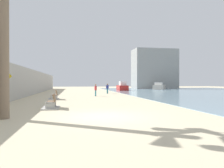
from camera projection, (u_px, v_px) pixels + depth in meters
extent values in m
plane|color=beige|center=(85.00, 95.00, 28.69)|extent=(120.00, 120.00, 0.00)
cube|color=#ADAAA3|center=(26.00, 82.00, 27.33)|extent=(0.80, 64.00, 3.56)
cylinder|color=#7A6651|center=(3.00, 47.00, 10.25)|extent=(0.51, 0.51, 6.95)
cube|color=#ADAAA3|center=(50.00, 106.00, 13.68)|extent=(0.61, 0.22, 0.50)
cube|color=#ADAAA3|center=(52.00, 104.00, 15.04)|extent=(0.61, 0.22, 0.50)
cube|color=brown|center=(51.00, 102.00, 14.36)|extent=(0.55, 1.61, 0.06)
cube|color=brown|center=(54.00, 98.00, 14.40)|extent=(0.21, 1.60, 0.50)
cube|color=#ADAAA3|center=(51.00, 108.00, 14.36)|extent=(1.16, 2.13, 0.08)
cube|color=#ADAAA3|center=(54.00, 98.00, 21.19)|extent=(0.62, 0.28, 0.50)
cube|color=#ADAAA3|center=(54.00, 97.00, 22.52)|extent=(0.62, 0.28, 0.50)
cube|color=brown|center=(54.00, 95.00, 21.86)|extent=(0.71, 1.65, 0.06)
cube|color=brown|center=(56.00, 92.00, 21.93)|extent=(0.38, 1.61, 0.50)
cube|color=#ADAAA3|center=(54.00, 99.00, 21.86)|extent=(1.37, 2.23, 0.08)
cylinder|color=teal|center=(96.00, 93.00, 26.89)|extent=(0.12, 0.12, 0.76)
cylinder|color=teal|center=(95.00, 93.00, 27.01)|extent=(0.12, 0.12, 0.76)
cube|color=#B22D33|center=(96.00, 88.00, 26.94)|extent=(0.27, 0.36, 0.54)
sphere|color=#936B4C|center=(96.00, 85.00, 26.94)|extent=(0.21, 0.21, 0.21)
cylinder|color=#B22D33|center=(96.00, 88.00, 26.75)|extent=(0.09, 0.09, 0.49)
cylinder|color=#B22D33|center=(95.00, 88.00, 27.14)|extent=(0.09, 0.09, 0.49)
cylinder|color=teal|center=(108.00, 91.00, 33.16)|extent=(0.12, 0.12, 0.77)
cylinder|color=teal|center=(107.00, 91.00, 33.07)|extent=(0.12, 0.12, 0.77)
cube|color=navy|center=(107.00, 87.00, 33.11)|extent=(0.37, 0.33, 0.55)
sphere|color=brown|center=(107.00, 84.00, 33.11)|extent=(0.21, 0.21, 0.21)
cylinder|color=navy|center=(108.00, 87.00, 33.27)|extent=(0.09, 0.09, 0.49)
cylinder|color=navy|center=(106.00, 87.00, 32.96)|extent=(0.09, 0.09, 0.49)
cube|color=beige|center=(159.00, 87.00, 52.70)|extent=(4.60, 5.36, 1.11)
cube|color=white|center=(159.00, 84.00, 52.03)|extent=(2.55, 2.69, 0.61)
cube|color=red|center=(122.00, 88.00, 46.90)|extent=(2.47, 6.44, 1.06)
cube|color=white|center=(123.00, 83.00, 45.96)|extent=(1.58, 2.88, 0.88)
cylinder|color=slate|center=(6.00, 89.00, 15.55)|extent=(0.08, 0.08, 2.52)
cube|color=yellow|center=(6.00, 76.00, 15.54)|extent=(0.85, 0.03, 0.85)
cube|color=gray|center=(154.00, 69.00, 59.95)|extent=(12.00, 6.00, 11.01)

